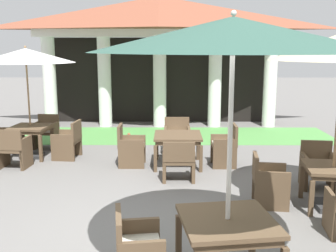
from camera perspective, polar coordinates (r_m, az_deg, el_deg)
name	(u,v)px	position (r m, az deg, el deg)	size (l,w,h in m)	color
ground_plane	(145,242)	(5.73, -3.23, -15.84)	(60.00, 60.00, 0.00)	slate
background_pavilion	(160,29)	(13.41, -1.18, 13.37)	(8.38, 2.49, 4.15)	white
lawn_strip	(159,135)	(12.11, -1.31, -1.31)	(10.18, 2.42, 0.01)	#519347
patio_table_near_foreground	(333,172)	(7.12, 22.10, -6.02)	(0.98, 0.98, 0.70)	brown
patio_chair_near_foreground_north	(318,167)	(8.12, 20.23, -5.34)	(0.66, 0.66, 0.84)	brown
patio_chair_near_foreground_west	(268,181)	(6.99, 13.86, -7.54)	(0.63, 0.64, 0.85)	brown
patio_table_mid_left	(178,139)	(8.94, 1.38, -1.78)	(1.02, 1.02, 0.70)	brown
patio_chair_mid_left_south	(179,161)	(7.98, 1.50, -4.94)	(0.63, 0.50, 0.82)	brown
patio_chair_mid_left_east	(225,147)	(9.06, 8.01, -2.91)	(0.52, 0.59, 0.93)	brown
patio_chair_mid_left_north	(177,137)	(10.00, 1.27, -1.57)	(0.63, 0.59, 0.87)	brown
patio_chair_mid_left_west	(130,148)	(9.03, -5.30, -3.03)	(0.57, 0.55, 0.92)	brown
patio_table_mid_right	(31,131)	(10.16, -18.65, -0.60)	(0.93, 0.93, 0.75)	brown
patio_umbrella_mid_right	(26,57)	(9.97, -19.26, 9.13)	(2.24, 2.24, 2.62)	#2D2D2D
patio_chair_mid_right_east	(68,141)	(9.87, -13.77, -2.06)	(0.60, 0.67, 0.89)	brown
patio_chair_mid_right_north	(46,132)	(11.01, -16.68, -0.84)	(0.61, 0.57, 0.86)	brown
patio_chair_mid_right_south	(13,149)	(9.41, -20.81, -3.05)	(0.65, 0.58, 0.88)	brown
patio_table_far_back	(227,227)	(4.69, 8.30, -13.76)	(1.14, 1.14, 0.73)	brown
patio_umbrella_far_back	(233,36)	(4.26, 9.09, 12.30)	(2.95, 2.95, 2.95)	#2D2D2D
patio_chair_far_back_west	(137,251)	(4.63, -4.39, -17.07)	(0.58, 0.68, 0.86)	brown
terracotta_urn	(129,142)	(10.68, -5.47, -2.18)	(0.30, 0.30, 0.39)	#9E5633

